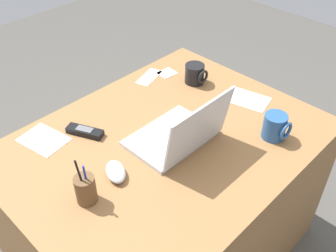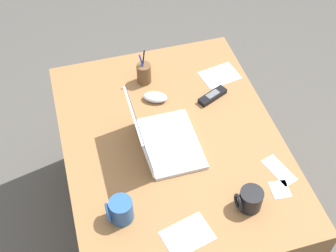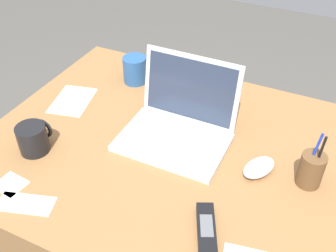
{
  "view_description": "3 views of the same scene",
  "coord_description": "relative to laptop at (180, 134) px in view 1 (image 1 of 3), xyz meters",
  "views": [
    {
      "loc": [
        0.79,
        0.79,
        1.68
      ],
      "look_at": [
        0.02,
        0.04,
        0.81
      ],
      "focal_mm": 41.54,
      "sensor_mm": 36.0,
      "label": 1
    },
    {
      "loc": [
        -1.17,
        0.35,
        2.21
      ],
      "look_at": [
        -0.0,
        0.02,
        0.8
      ],
      "focal_mm": 48.51,
      "sensor_mm": 36.0,
      "label": 2
    },
    {
      "loc": [
        0.37,
        -0.83,
        1.52
      ],
      "look_at": [
        -0.04,
        0.02,
        0.76
      ],
      "focal_mm": 42.59,
      "sensor_mm": 36.0,
      "label": 3
    }
  ],
  "objects": [
    {
      "name": "ground_plane",
      "position": [
        0.02,
        -0.06,
        -0.75
      ],
      "size": [
        6.0,
        6.0,
        0.0
      ],
      "primitive_type": "plane",
      "color": "#4C4944"
    },
    {
      "name": "desk",
      "position": [
        0.02,
        -0.06,
        -0.4
      ],
      "size": [
        1.2,
        0.92,
        0.7
      ],
      "primitive_type": "cube",
      "color": "olive",
      "rests_on": "ground"
    },
    {
      "name": "laptop",
      "position": [
        0.0,
        0.0,
        0.0
      ],
      "size": [
        0.33,
        0.27,
        0.24
      ],
      "color": "silver",
      "rests_on": "desk"
    },
    {
      "name": "computer_mouse",
      "position": [
        0.27,
        -0.05,
        -0.03
      ],
      "size": [
        0.11,
        0.13,
        0.04
      ],
      "primitive_type": "ellipsoid",
      "rotation": [
        0.0,
        0.0,
        -0.45
      ],
      "color": "silver",
      "rests_on": "desk"
    },
    {
      "name": "coffee_mug_white",
      "position": [
        -0.28,
        0.23,
        0.0
      ],
      "size": [
        0.09,
        0.1,
        0.1
      ],
      "color": "#26518C",
      "rests_on": "desk"
    },
    {
      "name": "coffee_mug_tall",
      "position": [
        -0.37,
        -0.24,
        -0.0
      ],
      "size": [
        0.09,
        0.1,
        0.09
      ],
      "color": "black",
      "rests_on": "desk"
    },
    {
      "name": "cordless_phone",
      "position": [
        0.21,
        -0.3,
        -0.04
      ],
      "size": [
        0.1,
        0.15,
        0.03
      ],
      "color": "black",
      "rests_on": "desk"
    },
    {
      "name": "pen_holder",
      "position": [
        0.41,
        -0.03,
        0.0
      ],
      "size": [
        0.07,
        0.07,
        0.18
      ],
      "color": "brown",
      "rests_on": "desk"
    },
    {
      "name": "paper_note_near_laptop",
      "position": [
        0.35,
        -0.39,
        -0.05
      ],
      "size": [
        0.16,
        0.2,
        0.0
      ],
      "primitive_type": "cube",
      "rotation": [
        0.0,
        0.0,
        0.18
      ],
      "color": "white",
      "rests_on": "desk"
    },
    {
      "name": "paper_note_left",
      "position": [
        -0.42,
        0.02,
        -0.05
      ],
      "size": [
        0.16,
        0.2,
        0.0
      ],
      "primitive_type": "cube",
      "rotation": [
        0.0,
        0.0,
        0.23
      ],
      "color": "white",
      "rests_on": "desk"
    },
    {
      "name": "paper_note_right",
      "position": [
        -0.25,
        -0.43,
        -0.05
      ],
      "size": [
        0.16,
        0.11,
        0.0
      ],
      "primitive_type": "cube",
      "rotation": [
        0.0,
        0.0,
        0.3
      ],
      "color": "white",
      "rests_on": "desk"
    },
    {
      "name": "paper_note_front",
      "position": [
        -0.33,
        -0.39,
        -0.05
      ],
      "size": [
        0.09,
        0.08,
        0.0
      ],
      "primitive_type": "cube",
      "rotation": [
        0.0,
        0.0,
        -0.09
      ],
      "color": "white",
      "rests_on": "desk"
    }
  ]
}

